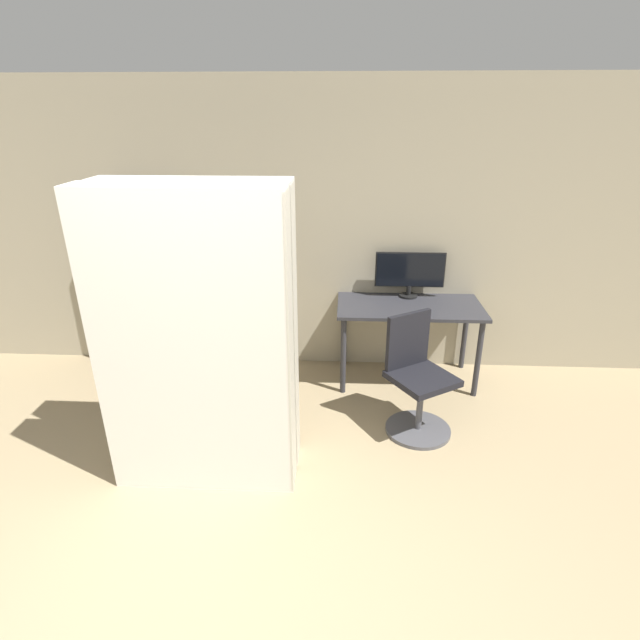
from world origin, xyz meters
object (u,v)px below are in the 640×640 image
(monitor, at_px, (410,272))
(mattress_near, at_px, (195,350))
(bookshelf, at_px, (142,288))
(mattress_far, at_px, (207,332))
(office_chair, at_px, (417,385))

(monitor, distance_m, mattress_near, 2.34)
(bookshelf, xyz_separation_m, mattress_far, (1.06, -1.48, 0.21))
(office_chair, xyz_separation_m, mattress_near, (-1.50, -0.72, 0.61))
(monitor, relative_size, bookshelf, 0.39)
(office_chair, relative_size, mattress_far, 0.47)
(monitor, relative_size, mattress_near, 0.32)
(mattress_near, height_order, mattress_far, same)
(monitor, height_order, bookshelf, bookshelf)
(office_chair, bearing_deg, mattress_near, -154.33)
(bookshelf, bearing_deg, mattress_far, -54.57)
(monitor, relative_size, office_chair, 0.68)
(office_chair, height_order, mattress_near, mattress_near)
(bookshelf, relative_size, mattress_near, 0.83)
(mattress_near, bearing_deg, bookshelf, 120.86)
(bookshelf, distance_m, mattress_far, 1.83)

